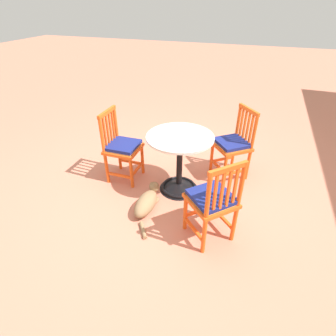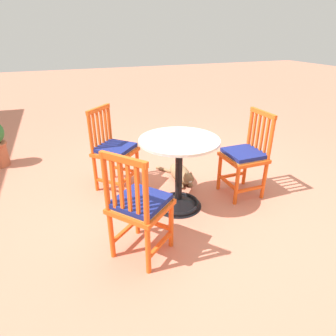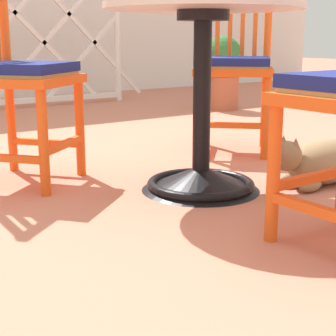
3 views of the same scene
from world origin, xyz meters
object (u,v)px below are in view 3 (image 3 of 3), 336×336
(cafe_table, at_px, (202,120))
(orange_chair_tucked_in, at_px, (18,76))
(terracotta_planter, at_px, (222,71))
(tabby_cat, at_px, (321,162))
(orange_chair_facing_out, at_px, (234,68))

(cafe_table, height_order, orange_chair_tucked_in, orange_chair_tucked_in)
(terracotta_planter, bearing_deg, cafe_table, -133.03)
(orange_chair_tucked_in, bearing_deg, tabby_cat, -37.95)
(orange_chair_facing_out, bearing_deg, cafe_table, -141.15)
(cafe_table, bearing_deg, orange_chair_facing_out, 38.85)
(orange_chair_facing_out, relative_size, terracotta_planter, 1.47)
(cafe_table, xyz_separation_m, orange_chair_tucked_in, (-0.53, 0.55, 0.16))
(cafe_table, distance_m, terracotta_planter, 2.56)
(cafe_table, distance_m, orange_chair_facing_out, 0.83)
(cafe_table, relative_size, orange_chair_facing_out, 0.83)
(cafe_table, xyz_separation_m, orange_chair_facing_out, (0.63, 0.51, 0.16))
(orange_chair_tucked_in, relative_size, terracotta_planter, 1.47)
(orange_chair_facing_out, xyz_separation_m, terracotta_planter, (1.11, 1.36, -0.12))
(orange_chair_tucked_in, bearing_deg, cafe_table, -45.78)
(orange_chair_facing_out, height_order, tabby_cat, orange_chair_facing_out)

